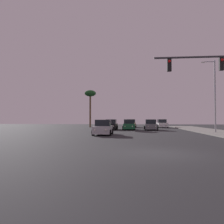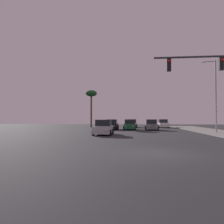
{
  "view_description": "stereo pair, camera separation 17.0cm",
  "coord_description": "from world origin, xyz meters",
  "views": [
    {
      "loc": [
        -1.37,
        -11.43,
        1.78
      ],
      "look_at": [
        -3.24,
        8.84,
        2.41
      ],
      "focal_mm": 35.0,
      "sensor_mm": 36.0,
      "label": 1
    },
    {
      "loc": [
        -1.2,
        -11.41,
        1.78
      ],
      "look_at": [
        -3.24,
        8.84,
        2.41
      ],
      "focal_mm": 35.0,
      "sensor_mm": 36.0,
      "label": 2
    }
  ],
  "objects": [
    {
      "name": "ground_plane",
      "position": [
        0.0,
        0.0,
        0.0
      ],
      "size": [
        120.0,
        120.0,
        0.0
      ],
      "primitive_type": "plane",
      "color": "#28282B"
    },
    {
      "name": "car_green",
      "position": [
        -1.89,
        24.29,
        0.76
      ],
      "size": [
        2.04,
        4.32,
        1.68
      ],
      "rotation": [
        0.0,
        0.0,
        3.16
      ],
      "color": "#195933",
      "rests_on": "ground"
    },
    {
      "name": "car_silver",
      "position": [
        -4.6,
        12.76,
        0.76
      ],
      "size": [
        2.04,
        4.32,
        1.68
      ],
      "rotation": [
        0.0,
        0.0,
        3.15
      ],
      "color": "#B7B7BC",
      "rests_on": "ground"
    },
    {
      "name": "car_tan",
      "position": [
        -1.55,
        34.04,
        0.76
      ],
      "size": [
        2.04,
        4.34,
        1.68
      ],
      "rotation": [
        0.0,
        0.0,
        3.1
      ],
      "color": "tan",
      "rests_on": "ground"
    },
    {
      "name": "car_black",
      "position": [
        -4.82,
        24.41,
        0.76
      ],
      "size": [
        2.04,
        4.32,
        1.68
      ],
      "rotation": [
        0.0,
        0.0,
        3.13
      ],
      "color": "black",
      "rests_on": "ground"
    },
    {
      "name": "car_grey",
      "position": [
        1.57,
        23.84,
        0.76
      ],
      "size": [
        2.04,
        4.34,
        1.68
      ],
      "rotation": [
        0.0,
        0.0,
        3.1
      ],
      "color": "slate",
      "rests_on": "ground"
    },
    {
      "name": "car_white",
      "position": [
        4.64,
        33.6,
        0.76
      ],
      "size": [
        2.04,
        4.33,
        1.68
      ],
      "rotation": [
        0.0,
        0.0,
        3.16
      ],
      "color": "silver",
      "rests_on": "ground"
    },
    {
      "name": "street_lamp",
      "position": [
        8.84,
        16.81,
        5.12
      ],
      "size": [
        1.74,
        0.24,
        9.0
      ],
      "color": "#99999E",
      "rests_on": "sidewalk_right"
    },
    {
      "name": "palm_tree_far",
      "position": [
        -10.2,
        34.0,
        6.79
      ],
      "size": [
        2.4,
        2.4,
        7.84
      ],
      "color": "brown",
      "rests_on": "ground"
    }
  ]
}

